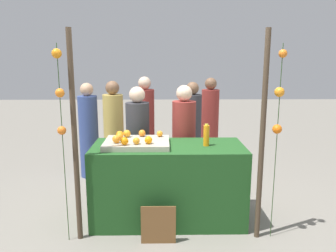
% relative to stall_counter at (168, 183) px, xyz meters
% --- Properties ---
extents(ground_plane, '(24.00, 24.00, 0.00)m').
position_rel_stall_counter_xyz_m(ground_plane, '(0.00, 0.00, -0.46)').
color(ground_plane, gray).
extents(stall_counter, '(1.77, 0.77, 0.93)m').
position_rel_stall_counter_xyz_m(stall_counter, '(0.00, 0.00, 0.00)').
color(stall_counter, '#1E4C1E').
rests_on(stall_counter, ground_plane).
extents(orange_tray, '(0.75, 0.57, 0.06)m').
position_rel_stall_counter_xyz_m(orange_tray, '(-0.36, 0.00, 0.49)').
color(orange_tray, '#B2AD99').
rests_on(orange_tray, stall_counter).
extents(orange_0, '(0.09, 0.09, 0.09)m').
position_rel_stall_counter_xyz_m(orange_0, '(-0.48, -0.20, 0.57)').
color(orange_0, orange).
rests_on(orange_0, orange_tray).
extents(orange_1, '(0.07, 0.07, 0.07)m').
position_rel_stall_counter_xyz_m(orange_1, '(-0.10, 0.19, 0.56)').
color(orange_1, orange).
rests_on(orange_1, orange_tray).
extents(orange_2, '(0.09, 0.09, 0.09)m').
position_rel_stall_counter_xyz_m(orange_2, '(-0.58, 0.13, 0.57)').
color(orange_2, orange).
rests_on(orange_2, orange_tray).
extents(orange_3, '(0.08, 0.08, 0.08)m').
position_rel_stall_counter_xyz_m(orange_3, '(-0.31, 0.20, 0.56)').
color(orange_3, orange).
rests_on(orange_3, orange_tray).
extents(orange_4, '(0.08, 0.08, 0.08)m').
position_rel_stall_counter_xyz_m(orange_4, '(-0.56, 0.02, 0.57)').
color(orange_4, orange).
rests_on(orange_4, orange_tray).
extents(orange_5, '(0.09, 0.09, 0.09)m').
position_rel_stall_counter_xyz_m(orange_5, '(-0.22, -0.15, 0.57)').
color(orange_5, orange).
rests_on(orange_5, orange_tray).
extents(orange_6, '(0.09, 0.09, 0.09)m').
position_rel_stall_counter_xyz_m(orange_6, '(-0.59, -0.11, 0.57)').
color(orange_6, orange).
rests_on(orange_6, orange_tray).
extents(orange_7, '(0.08, 0.08, 0.08)m').
position_rel_stall_counter_xyz_m(orange_7, '(-0.36, -0.17, 0.56)').
color(orange_7, orange).
rests_on(orange_7, orange_tray).
extents(orange_8, '(0.09, 0.09, 0.09)m').
position_rel_stall_counter_xyz_m(orange_8, '(-0.50, 0.17, 0.57)').
color(orange_8, orange).
rests_on(orange_8, orange_tray).
extents(juice_bottle, '(0.07, 0.07, 0.26)m').
position_rel_stall_counter_xyz_m(juice_bottle, '(0.44, -0.02, 0.59)').
color(juice_bottle, orange).
rests_on(juice_bottle, stall_counter).
extents(chalkboard_sign, '(0.37, 0.03, 0.43)m').
position_rel_stall_counter_xyz_m(chalkboard_sign, '(-0.11, -0.54, -0.26)').
color(chalkboard_sign, brown).
rests_on(chalkboard_sign, ground_plane).
extents(vendor_left, '(0.31, 0.31, 1.56)m').
position_rel_stall_counter_xyz_m(vendor_left, '(-0.40, 0.59, 0.26)').
color(vendor_left, '#333338').
rests_on(vendor_left, ground_plane).
extents(vendor_right, '(0.32, 0.32, 1.58)m').
position_rel_stall_counter_xyz_m(vendor_right, '(0.22, 0.62, 0.27)').
color(vendor_right, maroon).
rests_on(vendor_right, ground_plane).
extents(crowd_person_0, '(0.32, 0.32, 1.58)m').
position_rel_stall_counter_xyz_m(crowd_person_0, '(-0.84, 1.43, 0.27)').
color(crowd_person_0, tan).
rests_on(crowd_person_0, ground_plane).
extents(crowd_person_1, '(0.32, 0.32, 1.58)m').
position_rel_stall_counter_xyz_m(crowd_person_1, '(0.80, 2.22, 0.27)').
color(crowd_person_1, maroon).
rests_on(crowd_person_1, ground_plane).
extents(crowd_person_2, '(0.31, 0.31, 1.55)m').
position_rel_stall_counter_xyz_m(crowd_person_2, '(0.42, 1.68, 0.26)').
color(crowd_person_2, '#333338').
rests_on(crowd_person_2, ground_plane).
extents(crowd_person_3, '(0.32, 0.32, 1.62)m').
position_rel_stall_counter_xyz_m(crowd_person_3, '(-0.37, 1.94, 0.29)').
color(crowd_person_3, maroon).
rests_on(crowd_person_3, ground_plane).
extents(crowd_person_4, '(0.31, 0.31, 1.54)m').
position_rel_stall_counter_xyz_m(crowd_person_4, '(-1.27, 1.54, 0.25)').
color(crowd_person_4, '#384C8C').
rests_on(crowd_person_4, ground_plane).
extents(canopy_post_left, '(0.06, 0.06, 2.21)m').
position_rel_stall_counter_xyz_m(canopy_post_left, '(-0.97, -0.42, 0.64)').
color(canopy_post_left, '#473828').
rests_on(canopy_post_left, ground_plane).
extents(canopy_post_right, '(0.06, 0.06, 2.21)m').
position_rel_stall_counter_xyz_m(canopy_post_right, '(0.97, -0.42, 0.64)').
color(canopy_post_right, '#473828').
rests_on(canopy_post_right, ground_plane).
extents(garland_strand_left, '(0.10, 0.10, 2.07)m').
position_rel_stall_counter_xyz_m(garland_strand_left, '(-1.08, -0.47, 1.13)').
color(garland_strand_left, '#2D4C23').
rests_on(garland_strand_left, ground_plane).
extents(garland_strand_right, '(0.10, 0.11, 2.07)m').
position_rel_stall_counter_xyz_m(garland_strand_right, '(1.12, -0.42, 1.05)').
color(garland_strand_right, '#2D4C23').
rests_on(garland_strand_right, ground_plane).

